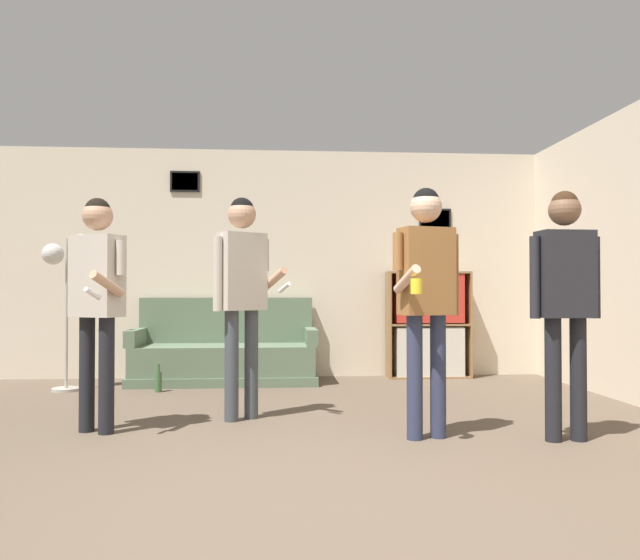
{
  "coord_description": "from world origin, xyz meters",
  "views": [
    {
      "loc": [
        -0.1,
        -2.78,
        1.02
      ],
      "look_at": [
        0.27,
        2.32,
        1.11
      ],
      "focal_mm": 35.0,
      "sensor_mm": 36.0,
      "label": 1
    }
  ],
  "objects_px": {
    "couch": "(225,355)",
    "person_player_foreground_center": "(242,281)",
    "person_watcher_holding_cup": "(426,283)",
    "drinking_cup": "(410,267)",
    "bookshelf": "(428,325)",
    "person_player_foreground_left": "(97,288)",
    "person_spectator_near_bookshelf": "(565,287)",
    "bottle_on_floor": "(158,381)",
    "floor_lamp": "(67,266)"
  },
  "relations": [
    {
      "from": "bottle_on_floor",
      "to": "person_player_foreground_left",
      "type": "bearing_deg",
      "value": -93.47
    },
    {
      "from": "person_watcher_holding_cup",
      "to": "drinking_cup",
      "type": "distance_m",
      "value": 3.04
    },
    {
      "from": "person_player_foreground_left",
      "to": "person_player_foreground_center",
      "type": "bearing_deg",
      "value": 20.32
    },
    {
      "from": "floor_lamp",
      "to": "person_player_foreground_center",
      "type": "relative_size",
      "value": 0.91
    },
    {
      "from": "floor_lamp",
      "to": "person_player_foreground_center",
      "type": "xyz_separation_m",
      "value": [
        1.87,
        -1.57,
        -0.18
      ]
    },
    {
      "from": "bottle_on_floor",
      "to": "drinking_cup",
      "type": "bearing_deg",
      "value": 16.81
    },
    {
      "from": "person_player_foreground_left",
      "to": "bottle_on_floor",
      "type": "distance_m",
      "value": 2.03
    },
    {
      "from": "person_spectator_near_bookshelf",
      "to": "drinking_cup",
      "type": "distance_m",
      "value": 3.15
    },
    {
      "from": "person_player_foreground_center",
      "to": "drinking_cup",
      "type": "distance_m",
      "value": 2.92
    },
    {
      "from": "floor_lamp",
      "to": "person_watcher_holding_cup",
      "type": "relative_size",
      "value": 0.93
    },
    {
      "from": "floor_lamp",
      "to": "person_player_foreground_left",
      "type": "bearing_deg",
      "value": -66.58
    },
    {
      "from": "couch",
      "to": "bookshelf",
      "type": "relative_size",
      "value": 1.64
    },
    {
      "from": "couch",
      "to": "person_watcher_holding_cup",
      "type": "height_order",
      "value": "person_watcher_holding_cup"
    },
    {
      "from": "floor_lamp",
      "to": "bottle_on_floor",
      "type": "height_order",
      "value": "floor_lamp"
    },
    {
      "from": "person_player_foreground_left",
      "to": "person_watcher_holding_cup",
      "type": "distance_m",
      "value": 2.36
    },
    {
      "from": "person_spectator_near_bookshelf",
      "to": "person_player_foreground_center",
      "type": "bearing_deg",
      "value": 158.96
    },
    {
      "from": "couch",
      "to": "bottle_on_floor",
      "type": "height_order",
      "value": "couch"
    },
    {
      "from": "person_player_foreground_left",
      "to": "person_watcher_holding_cup",
      "type": "bearing_deg",
      "value": -8.51
    },
    {
      "from": "person_player_foreground_left",
      "to": "bottle_on_floor",
      "type": "xyz_separation_m",
      "value": [
        0.11,
        1.8,
        -0.93
      ]
    },
    {
      "from": "bookshelf",
      "to": "person_player_foreground_left",
      "type": "bearing_deg",
      "value": -139.53
    },
    {
      "from": "bottle_on_floor",
      "to": "drinking_cup",
      "type": "distance_m",
      "value": 3.12
    },
    {
      "from": "bookshelf",
      "to": "person_watcher_holding_cup",
      "type": "bearing_deg",
      "value": -104.26
    },
    {
      "from": "bookshelf",
      "to": "person_player_foreground_left",
      "type": "xyz_separation_m",
      "value": [
        -3.09,
        -2.64,
        0.42
      ]
    },
    {
      "from": "couch",
      "to": "bottle_on_floor",
      "type": "distance_m",
      "value": 0.91
    },
    {
      "from": "couch",
      "to": "person_watcher_holding_cup",
      "type": "bearing_deg",
      "value": -60.13
    },
    {
      "from": "drinking_cup",
      "to": "person_spectator_near_bookshelf",
      "type": "bearing_deg",
      "value": -82.83
    },
    {
      "from": "couch",
      "to": "person_player_foreground_center",
      "type": "bearing_deg",
      "value": -81.87
    },
    {
      "from": "bottle_on_floor",
      "to": "person_spectator_near_bookshelf",
      "type": "bearing_deg",
      "value": -35.98
    },
    {
      "from": "drinking_cup",
      "to": "floor_lamp",
      "type": "bearing_deg",
      "value": -169.52
    },
    {
      "from": "floor_lamp",
      "to": "drinking_cup",
      "type": "bearing_deg",
      "value": 10.48
    },
    {
      "from": "bookshelf",
      "to": "bottle_on_floor",
      "type": "bearing_deg",
      "value": -164.4
    },
    {
      "from": "person_spectator_near_bookshelf",
      "to": "bottle_on_floor",
      "type": "xyz_separation_m",
      "value": [
        -3.15,
        2.29,
        -0.94
      ]
    },
    {
      "from": "person_player_foreground_left",
      "to": "person_player_foreground_center",
      "type": "xyz_separation_m",
      "value": [
        1.02,
        0.38,
        0.05
      ]
    },
    {
      "from": "person_watcher_holding_cup",
      "to": "person_player_foreground_center",
      "type": "bearing_deg",
      "value": 150.98
    },
    {
      "from": "floor_lamp",
      "to": "person_player_foreground_center",
      "type": "distance_m",
      "value": 2.45
    },
    {
      "from": "person_watcher_holding_cup",
      "to": "bottle_on_floor",
      "type": "bearing_deg",
      "value": 135.9
    },
    {
      "from": "floor_lamp",
      "to": "person_player_foreground_left",
      "type": "xyz_separation_m",
      "value": [
        0.84,
        -1.95,
        -0.23
      ]
    },
    {
      "from": "person_spectator_near_bookshelf",
      "to": "drinking_cup",
      "type": "height_order",
      "value": "person_spectator_near_bookshelf"
    },
    {
      "from": "person_spectator_near_bookshelf",
      "to": "bottle_on_floor",
      "type": "distance_m",
      "value": 4.0
    },
    {
      "from": "person_watcher_holding_cup",
      "to": "person_spectator_near_bookshelf",
      "type": "relative_size",
      "value": 1.02
    },
    {
      "from": "couch",
      "to": "bottle_on_floor",
      "type": "relative_size",
      "value": 7.21
    },
    {
      "from": "person_watcher_holding_cup",
      "to": "bottle_on_floor",
      "type": "height_order",
      "value": "person_watcher_holding_cup"
    },
    {
      "from": "couch",
      "to": "bookshelf",
      "type": "distance_m",
      "value": 2.39
    },
    {
      "from": "person_watcher_holding_cup",
      "to": "drinking_cup",
      "type": "relative_size",
      "value": 16.26
    },
    {
      "from": "couch",
      "to": "drinking_cup",
      "type": "bearing_deg",
      "value": 5.1
    },
    {
      "from": "person_player_foreground_center",
      "to": "person_spectator_near_bookshelf",
      "type": "height_order",
      "value": "person_player_foreground_center"
    },
    {
      "from": "person_spectator_near_bookshelf",
      "to": "bottle_on_floor",
      "type": "relative_size",
      "value": 6.02
    },
    {
      "from": "floor_lamp",
      "to": "person_spectator_near_bookshelf",
      "type": "relative_size",
      "value": 0.94
    },
    {
      "from": "couch",
      "to": "floor_lamp",
      "type": "xyz_separation_m",
      "value": [
        -1.57,
        -0.5,
        0.97
      ]
    },
    {
      "from": "couch",
      "to": "bookshelf",
      "type": "height_order",
      "value": "bookshelf"
    }
  ]
}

